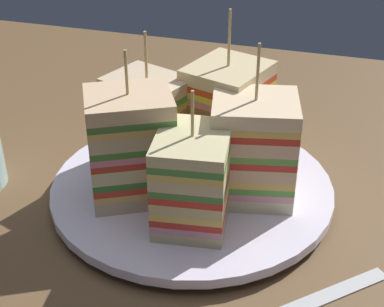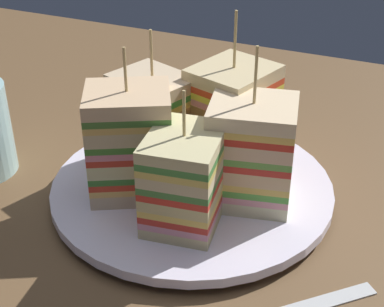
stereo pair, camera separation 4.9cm
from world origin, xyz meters
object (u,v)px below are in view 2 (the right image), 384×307
object	(u,v)px
sandwich_wedge_4	(251,151)
chip_pile	(182,174)
sandwich_wedge_2	(130,143)
sandwich_wedge_3	(185,179)
sandwich_wedge_0	(232,116)
plate	(192,189)
sandwich_wedge_1	(154,120)

from	to	relation	value
sandwich_wedge_4	chip_pile	xyz separation A→B (cm)	(-5.81, -0.93, -3.24)
sandwich_wedge_2	sandwich_wedge_3	size ratio (longest dim) A/B	1.15
sandwich_wedge_0	sandwich_wedge_2	distance (cm)	9.83
plate	sandwich_wedge_1	size ratio (longest dim) A/B	1.95
plate	sandwich_wedge_0	bearing A→B (deg)	70.24
chip_pile	sandwich_wedge_3	bearing A→B (deg)	-62.43
sandwich_wedge_1	sandwich_wedge_3	distance (cm)	9.46
sandwich_wedge_0	sandwich_wedge_3	world-z (taller)	sandwich_wedge_0
sandwich_wedge_4	sandwich_wedge_2	bearing A→B (deg)	6.20
plate	sandwich_wedge_1	xyz separation A→B (cm)	(-4.66, 2.20, 4.80)
sandwich_wedge_1	sandwich_wedge_3	world-z (taller)	sandwich_wedge_1
sandwich_wedge_0	sandwich_wedge_3	size ratio (longest dim) A/B	1.26
sandwich_wedge_1	sandwich_wedge_2	bearing A→B (deg)	-65.43
sandwich_wedge_3	chip_pile	size ratio (longest dim) A/B	1.54
sandwich_wedge_3	sandwich_wedge_4	bearing A→B (deg)	-42.86
sandwich_wedge_1	sandwich_wedge_4	distance (cm)	10.02
sandwich_wedge_2	sandwich_wedge_3	bearing A→B (deg)	-46.84
plate	sandwich_wedge_1	bearing A→B (deg)	154.74
sandwich_wedge_3	chip_pile	world-z (taller)	sandwich_wedge_3
plate	chip_pile	bearing A→B (deg)	-132.86
plate	sandwich_wedge_0	size ratio (longest dim) A/B	1.73
sandwich_wedge_3	sandwich_wedge_4	distance (cm)	6.31
plate	chip_pile	world-z (taller)	chip_pile
plate	sandwich_wedge_2	bearing A→B (deg)	-145.20
plate	sandwich_wedge_4	xyz separation A→B (cm)	(5.15, 0.22, 4.97)
plate	sandwich_wedge_0	xyz separation A→B (cm)	(1.74, 4.86, 5.22)
plate	sandwich_wedge_3	xyz separation A→B (cm)	(1.54, -4.93, 4.41)
plate	sandwich_wedge_0	world-z (taller)	sandwich_wedge_0
sandwich_wedge_0	sandwich_wedge_2	world-z (taller)	sandwich_wedge_0
sandwich_wedge_3	chip_pile	xyz separation A→B (cm)	(-2.20, 4.22, -2.67)
sandwich_wedge_3	sandwich_wedge_4	world-z (taller)	sandwich_wedge_4
sandwich_wedge_1	chip_pile	size ratio (longest dim) A/B	1.72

